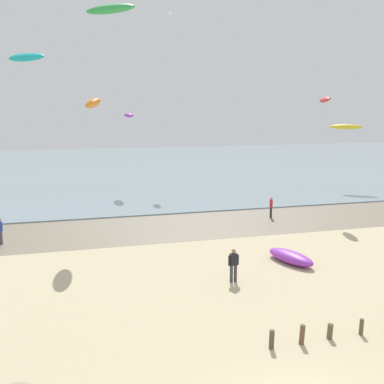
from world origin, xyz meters
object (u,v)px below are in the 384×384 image
object	(u,v)px
kite_aloft_3	(129,115)
kite_aloft_2	(325,100)
person_by_waterline	(233,264)
kite_aloft_8	(346,127)
kite_aloft_0	(26,57)
kite_aloft_6	(110,9)
person_far_down_beach	(271,206)
grounded_kite	(291,257)
person_left_flank	(0,230)
kite_aloft_11	(93,103)
kite_aloft_4	(169,15)

from	to	relation	value
kite_aloft_3	kite_aloft_2	bearing A→B (deg)	-133.53
person_by_waterline	kite_aloft_8	xyz separation A→B (m)	(22.15, 24.25, 5.81)
kite_aloft_0	person_by_waterline	bearing A→B (deg)	-21.43
kite_aloft_2	kite_aloft_8	bearing A→B (deg)	-22.84
person_by_waterline	kite_aloft_6	size ratio (longest dim) A/B	0.58
person_far_down_beach	kite_aloft_3	distance (m)	19.49
kite_aloft_3	grounded_kite	bearing A→B (deg)	-167.03
person_left_flank	kite_aloft_2	world-z (taller)	kite_aloft_2
person_left_flank	kite_aloft_11	bearing A→B (deg)	-0.98
kite_aloft_4	person_left_flank	bearing A→B (deg)	151.53
kite_aloft_0	kite_aloft_3	size ratio (longest dim) A/B	1.13
kite_aloft_4	kite_aloft_6	size ratio (longest dim) A/B	0.71
kite_aloft_2	kite_aloft_4	xyz separation A→B (m)	(-7.94, 22.26, 10.34)
kite_aloft_3	kite_aloft_8	distance (m)	23.51
kite_aloft_0	kite_aloft_3	distance (m)	15.80
kite_aloft_0	kite_aloft_8	world-z (taller)	kite_aloft_0
kite_aloft_8	person_by_waterline	bearing A→B (deg)	85.38
person_far_down_beach	kite_aloft_2	world-z (taller)	kite_aloft_2
person_far_down_beach	kite_aloft_4	xyz separation A→B (m)	(-2.72, 23.55, 18.83)
grounded_kite	kite_aloft_8	world-z (taller)	kite_aloft_8
kite_aloft_4	person_far_down_beach	bearing A→B (deg)	-167.95
person_far_down_beach	grounded_kite	size ratio (longest dim) A/B	0.51
person_left_flank	kite_aloft_4	xyz separation A→B (m)	(17.36, 25.82, 18.83)
kite_aloft_2	kite_aloft_6	bearing A→B (deg)	136.19
grounded_kite	person_by_waterline	bearing A→B (deg)	99.27
grounded_kite	kite_aloft_0	distance (m)	23.67
grounded_kite	person_far_down_beach	bearing A→B (deg)	-35.37
kite_aloft_8	kite_aloft_11	size ratio (longest dim) A/B	1.04
person_left_flank	kite_aloft_0	xyz separation A→B (m)	(1.91, 5.96, 11.44)
person_by_waterline	kite_aloft_8	world-z (taller)	kite_aloft_8
kite_aloft_11	kite_aloft_2	bearing A→B (deg)	-72.76
grounded_kite	kite_aloft_6	world-z (taller)	kite_aloft_6
kite_aloft_8	person_left_flank	bearing A→B (deg)	59.69
kite_aloft_3	kite_aloft_4	bearing A→B (deg)	-36.80
kite_aloft_6	kite_aloft_11	bearing A→B (deg)	-43.51
kite_aloft_8	kite_aloft_3	bearing A→B (deg)	27.21
person_by_waterline	person_far_down_beach	distance (m)	15.11
grounded_kite	kite_aloft_4	xyz separation A→B (m)	(1.13, 34.37, 19.41)
person_far_down_beach	kite_aloft_0	bearing A→B (deg)	168.53
grounded_kite	kite_aloft_11	bearing A→B (deg)	34.28
person_far_down_beach	kite_aloft_11	world-z (taller)	kite_aloft_11
kite_aloft_2	kite_aloft_11	bearing A→B (deg)	119.07
kite_aloft_4	kite_aloft_11	distance (m)	30.23
person_left_flank	grounded_kite	size ratio (longest dim) A/B	0.51
kite_aloft_3	kite_aloft_8	world-z (taller)	kite_aloft_3
grounded_kite	kite_aloft_2	bearing A→B (deg)	-52.59
kite_aloft_3	person_far_down_beach	bearing A→B (deg)	-148.27
grounded_kite	kite_aloft_0	bearing A→B (deg)	28.86
person_left_flank	person_far_down_beach	bearing A→B (deg)	6.45
kite_aloft_0	kite_aloft_3	bearing A→B (deg)	89.77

